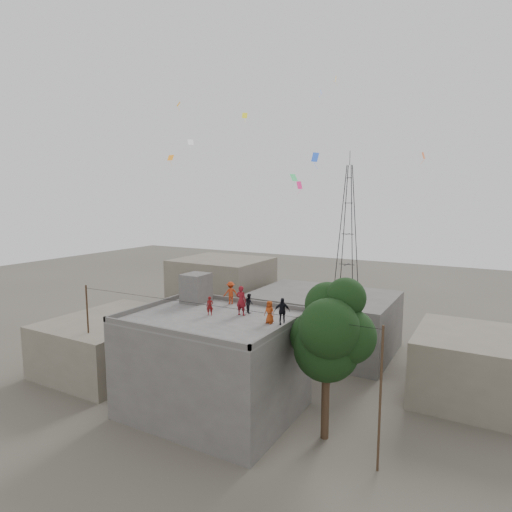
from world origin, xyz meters
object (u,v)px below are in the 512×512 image
at_px(stair_head_box, 196,288).
at_px(person_red_adult, 241,301).
at_px(transmission_tower, 348,227).
at_px(tree, 330,333).
at_px(person_dark_adult, 282,311).

height_order(stair_head_box, person_red_adult, stair_head_box).
bearing_deg(transmission_tower, tree, -73.91).
relative_size(stair_head_box, person_dark_adult, 1.28).
relative_size(tree, person_dark_adult, 5.84).
bearing_deg(tree, person_red_adult, 174.07).
bearing_deg(person_dark_adult, stair_head_box, 132.36).
bearing_deg(tree, person_dark_adult, 178.08).
bearing_deg(stair_head_box, transmission_tower, 91.23).
relative_size(stair_head_box, transmission_tower, 0.10).
bearing_deg(tree, stair_head_box, 169.26).
bearing_deg(person_red_adult, person_dark_adult, 168.45).
bearing_deg(tree, transmission_tower, 106.09).
xyz_separation_m(tree, person_red_adult, (-6.03, 0.63, 0.92)).
distance_m(tree, person_dark_adult, 3.07).
bearing_deg(person_red_adult, stair_head_box, -18.69).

